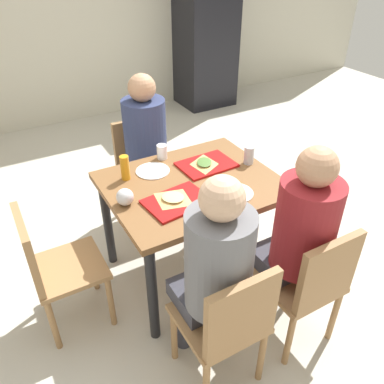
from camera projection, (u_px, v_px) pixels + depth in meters
ground_plane at (192, 270)px, 2.86m from camera, size 10.00×10.00×0.02m
back_wall at (52, 2)px, 4.40m from camera, size 10.00×0.10×2.80m
main_table at (192, 196)px, 2.49m from camera, size 1.05×0.87×0.75m
chair_near_left at (228, 322)px, 1.88m from camera, size 0.40×0.40×0.83m
chair_near_right at (310, 282)px, 2.10m from camera, size 0.40×0.40×0.83m
chair_far_side at (142, 164)px, 3.18m from camera, size 0.40×0.40×0.83m
chair_left_end at (52, 264)px, 2.21m from camera, size 0.40×0.40×0.83m
person_in_red at (214, 267)px, 1.85m from camera, size 0.32×0.42×1.24m
person_in_brown_jacket at (299, 232)px, 2.07m from camera, size 0.32×0.42×1.24m
person_far_side at (148, 143)px, 2.94m from camera, size 0.32×0.42×1.24m
tray_red_near at (177, 201)px, 2.25m from camera, size 0.39×0.30×0.02m
tray_red_far at (206, 165)px, 2.60m from camera, size 0.37×0.27×0.02m
paper_plate_center at (153, 171)px, 2.54m from camera, size 0.22×0.22×0.01m
paper_plate_near_edge at (235, 193)px, 2.33m from camera, size 0.22×0.22×0.01m
pizza_slice_a at (173, 198)px, 2.25m from camera, size 0.25×0.25×0.02m
pizza_slice_b at (204, 163)px, 2.59m from camera, size 0.21×0.24×0.02m
plastic_cup_a at (162, 152)px, 2.67m from camera, size 0.07×0.07×0.10m
plastic_cup_b at (229, 204)px, 2.15m from camera, size 0.07×0.07×0.10m
soda_can at (249, 155)px, 2.60m from camera, size 0.07×0.07×0.12m
condiment_bottle at (125, 168)px, 2.43m from camera, size 0.06×0.06×0.16m
foil_bundle at (125, 197)px, 2.21m from camera, size 0.10×0.10×0.10m
drink_fridge at (206, 33)px, 5.15m from camera, size 0.70×0.60×1.90m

